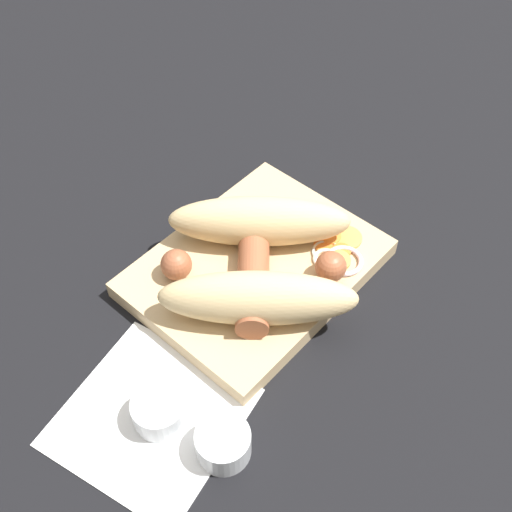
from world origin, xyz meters
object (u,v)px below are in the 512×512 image
at_px(bread_roll, 259,258).
at_px(sausage, 253,265).
at_px(condiment_cup_far, 223,444).
at_px(condiment_cup_near, 159,412).
at_px(food_tray, 256,268).

bearing_deg(bread_roll, sausage, -43.80).
relative_size(sausage, condiment_cup_far, 3.11).
xyz_separation_m(bread_roll, condiment_cup_far, (0.16, 0.10, -0.04)).
bearing_deg(condiment_cup_near, bread_roll, -169.08).
distance_m(condiment_cup_near, condiment_cup_far, 0.07).
bearing_deg(condiment_cup_near, food_tray, -165.62).
bearing_deg(food_tray, condiment_cup_far, 33.48).
bearing_deg(condiment_cup_near, sausage, -167.63).
distance_m(sausage, condiment_cup_far, 0.19).
bearing_deg(food_tray, bread_roll, 50.41).
bearing_deg(bread_roll, condiment_cup_near, 10.92).
relative_size(food_tray, condiment_cup_far, 5.11).
height_order(bread_roll, condiment_cup_far, bread_roll).
xyz_separation_m(bread_roll, sausage, (0.00, -0.00, -0.01)).
bearing_deg(sausage, condiment_cup_far, 33.47).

